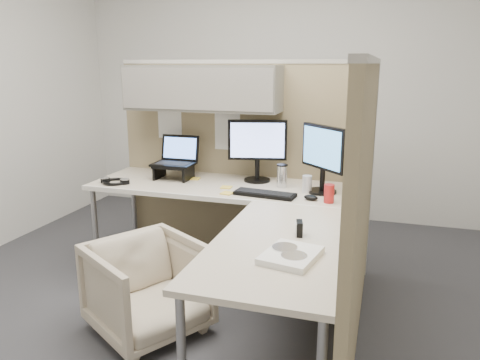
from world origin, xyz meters
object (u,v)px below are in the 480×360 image
(monitor_left, at_px, (257,145))
(keyboard, at_px, (265,194))
(desk, at_px, (238,209))
(office_chair, at_px, (148,284))

(monitor_left, height_order, keyboard, monitor_left)
(keyboard, bearing_deg, desk, -114.15)
(desk, relative_size, office_chair, 3.18)
(desk, bearing_deg, monitor_left, 93.30)
(desk, xyz_separation_m, monitor_left, (-0.03, 0.59, 0.32))
(desk, height_order, monitor_left, monitor_left)
(monitor_left, relative_size, keyboard, 1.12)
(office_chair, relative_size, monitor_left, 1.35)
(monitor_left, bearing_deg, desk, -99.96)
(office_chair, distance_m, monitor_left, 1.31)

